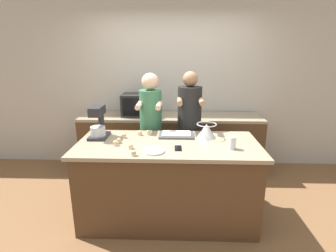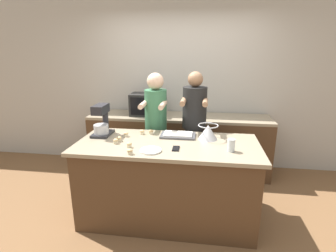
{
  "view_description": "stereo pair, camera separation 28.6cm",
  "coord_description": "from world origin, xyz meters",
  "px_view_note": "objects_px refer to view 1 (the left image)",
  "views": [
    {
      "loc": [
        0.1,
        -2.7,
        1.91
      ],
      "look_at": [
        0.0,
        0.04,
        1.11
      ],
      "focal_mm": 28.0,
      "sensor_mm": 36.0,
      "label": 1
    },
    {
      "loc": [
        0.38,
        -2.67,
        1.91
      ],
      "look_at": [
        0.0,
        0.04,
        1.11
      ],
      "focal_mm": 28.0,
      "sensor_mm": 36.0,
      "label": 2
    }
  ],
  "objects_px": {
    "baking_tray": "(176,135)",
    "drinking_glass": "(232,143)",
    "cupcake_6": "(149,132)",
    "person_right": "(189,130)",
    "cell_phone": "(178,148)",
    "cupcake_2": "(116,143)",
    "cupcake_1": "(140,133)",
    "person_left": "(151,130)",
    "mixing_bowl": "(206,130)",
    "cupcake_5": "(124,136)",
    "cupcake_4": "(134,153)",
    "cupcake_0": "(131,146)",
    "stand_mixer": "(98,124)",
    "microwave_oven": "(137,105)",
    "cupcake_3": "(118,141)",
    "small_plate": "(154,151)"
  },
  "relations": [
    {
      "from": "baking_tray",
      "to": "drinking_glass",
      "type": "distance_m",
      "value": 0.7
    },
    {
      "from": "cupcake_6",
      "to": "drinking_glass",
      "type": "bearing_deg",
      "value": -25.76
    },
    {
      "from": "person_right",
      "to": "cell_phone",
      "type": "xyz_separation_m",
      "value": [
        -0.15,
        -0.82,
        0.06
      ]
    },
    {
      "from": "cupcake_2",
      "to": "cupcake_1",
      "type": "bearing_deg",
      "value": 60.22
    },
    {
      "from": "person_left",
      "to": "cupcake_1",
      "type": "distance_m",
      "value": 0.41
    },
    {
      "from": "mixing_bowl",
      "to": "drinking_glass",
      "type": "xyz_separation_m",
      "value": [
        0.23,
        -0.35,
        -0.02
      ]
    },
    {
      "from": "mixing_bowl",
      "to": "cupcake_5",
      "type": "distance_m",
      "value": 0.95
    },
    {
      "from": "mixing_bowl",
      "to": "cupcake_4",
      "type": "distance_m",
      "value": 0.94
    },
    {
      "from": "cupcake_0",
      "to": "cupcake_5",
      "type": "distance_m",
      "value": 0.37
    },
    {
      "from": "cell_phone",
      "to": "drinking_glass",
      "type": "xyz_separation_m",
      "value": [
        0.55,
        0.01,
        0.06
      ]
    },
    {
      "from": "baking_tray",
      "to": "person_left",
      "type": "bearing_deg",
      "value": 129.39
    },
    {
      "from": "stand_mixer",
      "to": "cupcake_6",
      "type": "height_order",
      "value": "stand_mixer"
    },
    {
      "from": "mixing_bowl",
      "to": "baking_tray",
      "type": "xyz_separation_m",
      "value": [
        -0.35,
        0.05,
        -0.07
      ]
    },
    {
      "from": "person_left",
      "to": "microwave_oven",
      "type": "distance_m",
      "value": 0.69
    },
    {
      "from": "person_right",
      "to": "cupcake_1",
      "type": "height_order",
      "value": "person_right"
    },
    {
      "from": "cupcake_4",
      "to": "microwave_oven",
      "type": "bearing_deg",
      "value": 97.17
    },
    {
      "from": "cupcake_3",
      "to": "cupcake_4",
      "type": "relative_size",
      "value": 1.0
    },
    {
      "from": "cell_phone",
      "to": "cupcake_4",
      "type": "bearing_deg",
      "value": -154.81
    },
    {
      "from": "stand_mixer",
      "to": "drinking_glass",
      "type": "bearing_deg",
      "value": -12.21
    },
    {
      "from": "microwave_oven",
      "to": "cupcake_2",
      "type": "xyz_separation_m",
      "value": [
        -0.03,
        -1.35,
        -0.13
      ]
    },
    {
      "from": "drinking_glass",
      "to": "small_plate",
      "type": "height_order",
      "value": "drinking_glass"
    },
    {
      "from": "mixing_bowl",
      "to": "baking_tray",
      "type": "relative_size",
      "value": 0.57
    },
    {
      "from": "microwave_oven",
      "to": "baking_tray",
      "type": "bearing_deg",
      "value": -58.92
    },
    {
      "from": "cupcake_3",
      "to": "cupcake_6",
      "type": "height_order",
      "value": "same"
    },
    {
      "from": "person_right",
      "to": "cupcake_4",
      "type": "relative_size",
      "value": 29.03
    },
    {
      "from": "cupcake_2",
      "to": "cell_phone",
      "type": "bearing_deg",
      "value": -5.77
    },
    {
      "from": "stand_mixer",
      "to": "small_plate",
      "type": "distance_m",
      "value": 0.81
    },
    {
      "from": "person_left",
      "to": "mixing_bowl",
      "type": "xyz_separation_m",
      "value": [
        0.69,
        -0.46,
        0.14
      ]
    },
    {
      "from": "small_plate",
      "to": "cupcake_1",
      "type": "distance_m",
      "value": 0.57
    },
    {
      "from": "cupcake_3",
      "to": "cupcake_5",
      "type": "distance_m",
      "value": 0.18
    },
    {
      "from": "cupcake_0",
      "to": "cupcake_4",
      "type": "relative_size",
      "value": 1.0
    },
    {
      "from": "cell_phone",
      "to": "mixing_bowl",
      "type": "bearing_deg",
      "value": 47.7
    },
    {
      "from": "baking_tray",
      "to": "cupcake_4",
      "type": "relative_size",
      "value": 7.13
    },
    {
      "from": "mixing_bowl",
      "to": "small_plate",
      "type": "distance_m",
      "value": 0.73
    },
    {
      "from": "cupcake_0",
      "to": "cupcake_3",
      "type": "bearing_deg",
      "value": 134.09
    },
    {
      "from": "microwave_oven",
      "to": "cupcake_3",
      "type": "distance_m",
      "value": 1.28
    },
    {
      "from": "cupcake_3",
      "to": "cupcake_4",
      "type": "bearing_deg",
      "value": -57.28
    },
    {
      "from": "small_plate",
      "to": "cupcake_6",
      "type": "bearing_deg",
      "value": 101.17
    },
    {
      "from": "person_left",
      "to": "person_right",
      "type": "distance_m",
      "value": 0.51
    },
    {
      "from": "baking_tray",
      "to": "cupcake_1",
      "type": "distance_m",
      "value": 0.44
    },
    {
      "from": "cupcake_3",
      "to": "microwave_oven",
      "type": "bearing_deg",
      "value": 89.2
    },
    {
      "from": "baking_tray",
      "to": "cell_phone",
      "type": "height_order",
      "value": "baking_tray"
    },
    {
      "from": "baking_tray",
      "to": "cupcake_6",
      "type": "bearing_deg",
      "value": 172.25
    },
    {
      "from": "person_left",
      "to": "microwave_oven",
      "type": "xyz_separation_m",
      "value": [
        -0.27,
        0.6,
        0.21
      ]
    },
    {
      "from": "person_right",
      "to": "stand_mixer",
      "type": "height_order",
      "value": "person_right"
    },
    {
      "from": "person_left",
      "to": "mixing_bowl",
      "type": "relative_size",
      "value": 7.08
    },
    {
      "from": "mixing_bowl",
      "to": "cupcake_6",
      "type": "height_order",
      "value": "mixing_bowl"
    },
    {
      "from": "small_plate",
      "to": "microwave_oven",
      "type": "bearing_deg",
      "value": 104.38
    },
    {
      "from": "mixing_bowl",
      "to": "cupcake_3",
      "type": "xyz_separation_m",
      "value": [
        -0.98,
        -0.21,
        -0.06
      ]
    },
    {
      "from": "stand_mixer",
      "to": "cupcake_0",
      "type": "relative_size",
      "value": 6.52
    }
  ]
}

